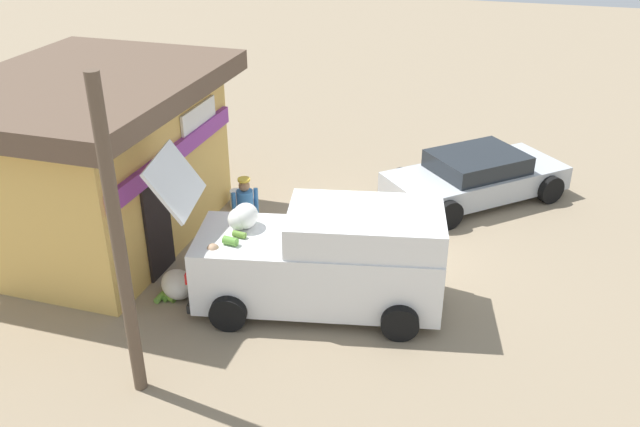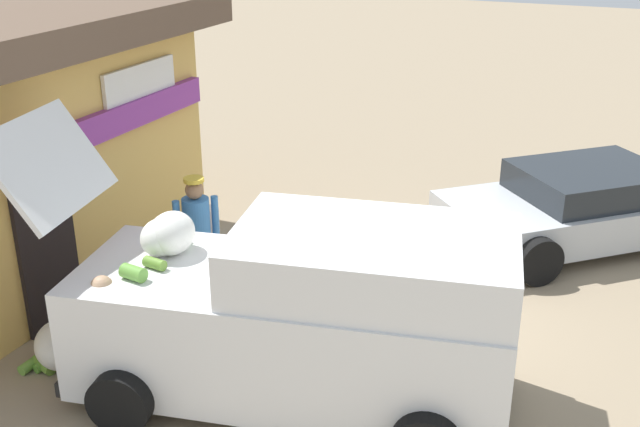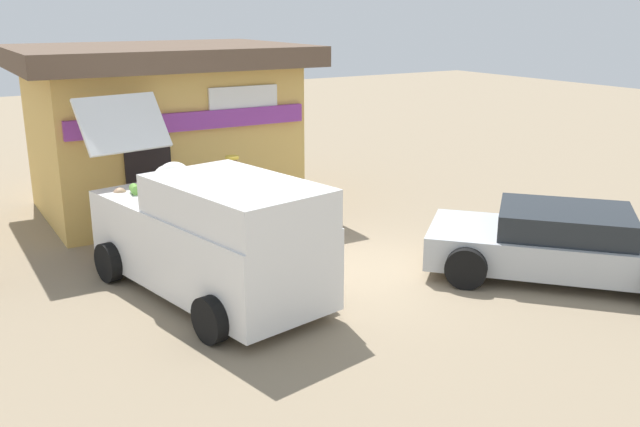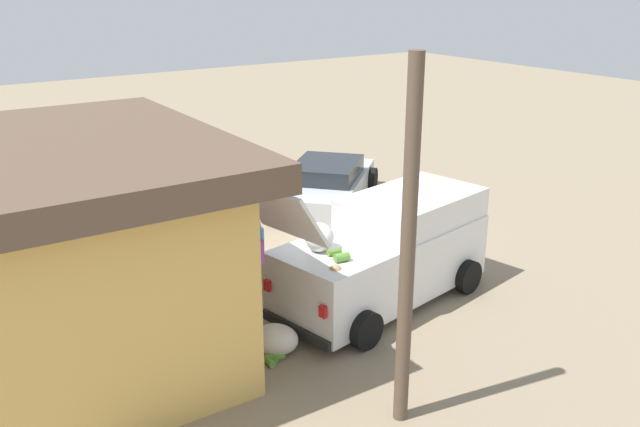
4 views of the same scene
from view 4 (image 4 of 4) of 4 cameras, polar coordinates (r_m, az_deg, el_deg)
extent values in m
plane|color=gray|center=(15.06, -0.15, -3.53)|extent=(60.00, 60.00, 0.00)
cube|color=#E0B259|center=(11.26, -19.62, -4.21)|extent=(5.19, 3.83, 3.16)
cube|color=purple|center=(11.56, -10.78, 0.60)|extent=(4.86, 0.22, 0.36)
cube|color=black|center=(11.22, -8.68, -6.57)|extent=(0.90, 0.08, 2.00)
cube|color=white|center=(12.47, -12.99, 3.35)|extent=(1.50, 0.09, 0.60)
cube|color=brown|center=(10.70, -20.69, 4.62)|extent=(6.05, 4.68, 0.42)
cube|color=white|center=(12.77, 5.23, -4.15)|extent=(2.47, 4.62, 1.21)
cube|color=white|center=(13.06, 7.72, 0.47)|extent=(2.11, 2.97, 0.56)
cube|color=black|center=(14.08, 10.98, 1.58)|extent=(1.45, 0.34, 0.43)
cube|color=white|center=(10.50, -3.32, 0.08)|extent=(1.64, 0.92, 0.93)
ellipsoid|color=silver|center=(11.70, -0.02, -1.90)|extent=(0.55, 0.46, 0.46)
ellipsoid|color=silver|center=(11.60, -0.16, -2.24)|extent=(0.48, 0.40, 0.40)
cylinder|color=#609D3B|center=(11.24, 1.84, -3.69)|extent=(0.19, 0.28, 0.15)
cylinder|color=olive|center=(11.49, 1.20, -3.25)|extent=(0.15, 0.26, 0.11)
cylinder|color=#4D9D43|center=(11.89, -0.72, -2.39)|extent=(0.25, 0.15, 0.13)
cube|color=black|center=(11.55, -2.13, -9.69)|extent=(1.62, 0.37, 0.16)
cube|color=red|center=(10.83, 0.23, -8.24)|extent=(0.15, 0.08, 0.20)
cube|color=red|center=(11.72, -4.44, -6.05)|extent=(0.15, 0.08, 0.20)
cylinder|color=black|center=(13.57, 12.28, -5.18)|extent=(0.33, 0.69, 0.66)
cylinder|color=black|center=(14.55, 6.18, -3.09)|extent=(0.33, 0.69, 0.66)
cylinder|color=black|center=(11.41, 3.87, -9.72)|extent=(0.33, 0.69, 0.66)
cylinder|color=black|center=(12.57, -2.53, -6.79)|extent=(0.33, 0.69, 0.66)
cube|color=#B2B7BC|center=(18.24, 0.56, 2.20)|extent=(4.29, 4.49, 0.56)
cube|color=#1E2328|center=(18.10, 0.57, 3.69)|extent=(2.61, 2.65, 0.42)
cylinder|color=black|center=(19.49, 4.41, 2.88)|extent=(0.61, 0.65, 0.67)
cylinder|color=black|center=(19.89, -1.25, 3.28)|extent=(0.61, 0.65, 0.67)
cylinder|color=black|center=(16.70, 2.71, 0.05)|extent=(0.61, 0.65, 0.67)
cylinder|color=black|center=(17.17, -3.80, 0.58)|extent=(0.61, 0.65, 0.67)
cylinder|color=#726047|center=(12.81, -5.59, -5.88)|extent=(0.15, 0.15, 0.84)
cylinder|color=#726047|center=(13.10, -5.13, -5.26)|extent=(0.15, 0.15, 0.84)
cylinder|color=#3872B2|center=(12.66, -5.46, -2.60)|extent=(0.48, 0.48, 0.60)
sphere|color=#8C6647|center=(12.52, -5.52, -0.85)|extent=(0.23, 0.23, 0.23)
cylinder|color=gold|center=(12.47, -5.54, -0.27)|extent=(0.25, 0.25, 0.05)
cylinder|color=#3872B2|center=(12.45, -5.80, -2.94)|extent=(0.09, 0.09, 0.57)
cylinder|color=#3872B2|center=(12.87, -5.13, -2.15)|extent=(0.09, 0.09, 0.57)
cylinder|color=navy|center=(11.88, 0.21, -7.89)|extent=(0.15, 0.15, 0.85)
cylinder|color=navy|center=(11.69, -1.08, -8.37)|extent=(0.15, 0.15, 0.85)
cylinder|color=#4C9959|center=(11.35, 0.27, -5.69)|extent=(0.70, 0.40, 0.66)
sphere|color=tan|center=(11.01, 1.30, -4.87)|extent=(0.23, 0.23, 0.23)
cylinder|color=#4C9959|center=(11.37, 1.93, -6.10)|extent=(0.09, 0.09, 0.57)
cylinder|color=#4C9959|center=(11.09, 0.05, -6.79)|extent=(0.09, 0.09, 0.57)
ellipsoid|color=silver|center=(11.30, -3.78, -10.48)|extent=(0.96, 0.96, 0.50)
cylinder|color=#679C39|center=(11.10, -4.29, -12.26)|extent=(0.25, 0.13, 0.12)
cylinder|color=#599231|center=(11.24, -3.88, -11.81)|extent=(0.30, 0.19, 0.11)
cylinder|color=olive|center=(11.20, -3.78, -11.89)|extent=(0.22, 0.34, 0.13)
cylinder|color=#568D30|center=(11.66, -3.41, -10.53)|extent=(0.20, 0.36, 0.12)
cylinder|color=silver|center=(14.30, -12.90, -4.48)|extent=(0.32, 0.32, 0.40)
cylinder|color=brown|center=(8.80, 7.36, -3.15)|extent=(0.20, 0.20, 5.05)
camera|label=1|loc=(10.56, 65.45, 16.57)|focal=38.02mm
camera|label=2|loc=(10.88, 41.35, 9.80)|focal=43.43mm
camera|label=3|loc=(18.02, 39.82, 10.05)|focal=39.28mm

